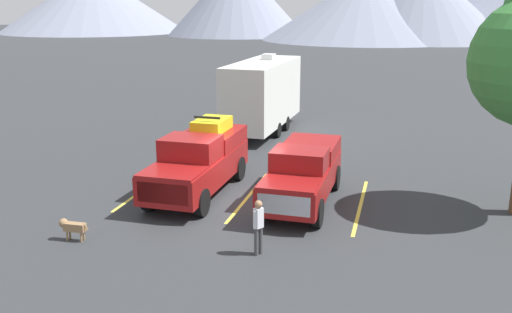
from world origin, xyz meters
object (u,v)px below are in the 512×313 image
at_px(dog, 71,226).
at_px(person_a, 258,224).
at_px(pickup_truck_a, 199,159).
at_px(camper_trailer_a, 263,93).
at_px(pickup_truck_b, 303,172).

bearing_deg(dog, person_a, 4.78).
bearing_deg(person_a, pickup_truck_a, 126.49).
bearing_deg(dog, camper_trailer_a, 82.55).
bearing_deg(pickup_truck_a, person_a, -53.51).
distance_m(camper_trailer_a, dog, 15.22).
bearing_deg(person_a, camper_trailer_a, 103.77).
distance_m(pickup_truck_a, camper_trailer_a, 9.98).
relative_size(camper_trailer_a, dog, 9.07).
distance_m(pickup_truck_a, dog, 5.55).
height_order(camper_trailer_a, person_a, camper_trailer_a).
bearing_deg(person_a, pickup_truck_b, 84.48).
distance_m(pickup_truck_a, pickup_truck_b, 3.84).
bearing_deg(pickup_truck_b, person_a, -95.52).
xyz_separation_m(pickup_truck_a, person_a, (3.40, -4.60, -0.32)).
bearing_deg(camper_trailer_a, pickup_truck_b, -68.45).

